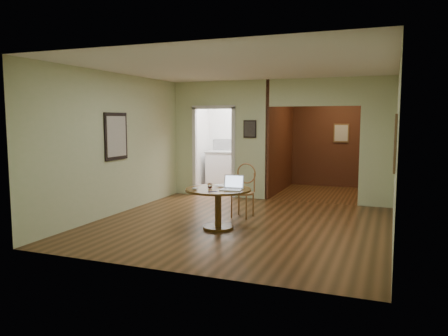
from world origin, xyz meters
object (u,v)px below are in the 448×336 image
at_px(chair, 244,187).
at_px(dining_table, 218,199).
at_px(open_laptop, 232,186).
at_px(closed_laptop, 223,186).

bearing_deg(chair, dining_table, -88.62).
bearing_deg(dining_table, open_laptop, -7.40).
bearing_deg(closed_laptop, chair, 96.68).
height_order(chair, closed_laptop, chair).
distance_m(dining_table, open_laptop, 0.36).
bearing_deg(closed_laptop, dining_table, -90.65).
distance_m(dining_table, closed_laptop, 0.25).
xyz_separation_m(chair, open_laptop, (0.16, -1.07, 0.19)).
bearing_deg(closed_laptop, open_laptop, -27.40).
xyz_separation_m(open_laptop, closed_laptop, (-0.23, 0.19, -0.05)).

